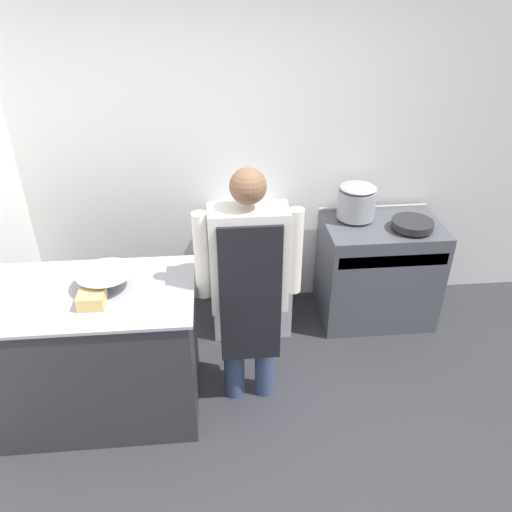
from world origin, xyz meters
The scene contains 10 objects.
ground_plane centered at (0.00, 0.00, 0.00)m, with size 14.00×14.00×0.00m, color #2D2D33.
wall_back centered at (0.00, 1.89, 1.35)m, with size 8.00×0.05×2.70m.
prep_counter centered at (-0.95, 0.66, 0.47)m, with size 1.27×0.76×0.94m.
stove centered at (1.14, 1.51, 0.43)m, with size 0.91×0.61×0.88m.
fridge_unit centered at (0.09, 1.55, 0.45)m, with size 0.61×0.59×0.90m.
person_cook centered at (0.02, 0.69, 0.95)m, with size 0.65×0.24×1.66m.
mixing_bowl centered at (-0.83, 0.70, 0.99)m, with size 0.35×0.35×0.11m.
plastic_tub centered at (-0.89, 0.53, 0.98)m, with size 0.15×0.15×0.08m.
stock_pot centered at (0.93, 1.62, 1.02)m, with size 0.29×0.29×0.27m.
saute_pan centered at (1.32, 1.40, 0.91)m, with size 0.32×0.32×0.05m.
Camera 1 is at (-0.17, -1.85, 2.62)m, focal length 35.00 mm.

